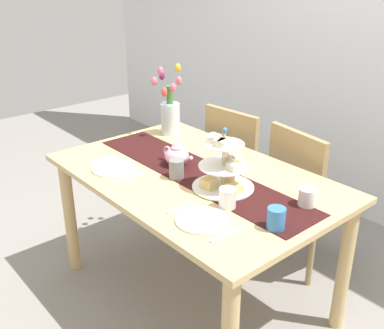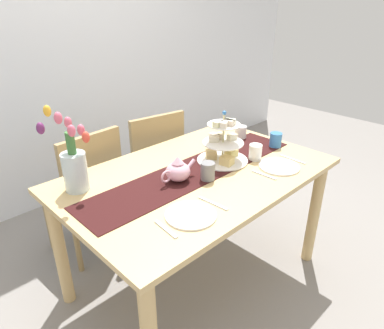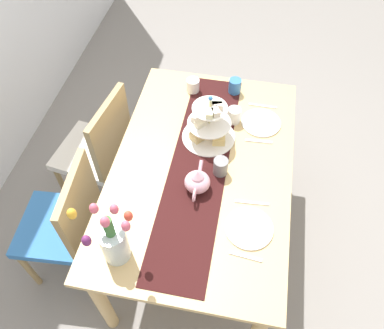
% 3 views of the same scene
% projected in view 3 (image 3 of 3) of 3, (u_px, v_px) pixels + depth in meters
% --- Properties ---
extents(ground_plane, '(8.00, 8.00, 0.00)m').
position_uv_depth(ground_plane, '(200.00, 233.00, 2.64)').
color(ground_plane, gray).
extents(dining_table, '(1.49, 0.95, 0.76)m').
position_uv_depth(dining_table, '(202.00, 178.00, 2.13)').
color(dining_table, tan).
rests_on(dining_table, ground_plane).
extents(chair_left, '(0.45, 0.45, 0.91)m').
position_uv_depth(chair_left, '(67.00, 222.00, 2.13)').
color(chair_left, '#9C8254').
rests_on(chair_left, ground_plane).
extents(chair_right, '(0.48, 0.48, 0.91)m').
position_uv_depth(chair_right, '(100.00, 148.00, 2.46)').
color(chair_right, '#9C8254').
rests_on(chair_right, ground_plane).
extents(table_runner, '(1.40, 0.30, 0.00)m').
position_uv_depth(table_runner, '(199.00, 165.00, 2.04)').
color(table_runner, black).
rests_on(table_runner, dining_table).
extents(tiered_cake_stand, '(0.30, 0.30, 0.30)m').
position_uv_depth(tiered_cake_stand, '(209.00, 125.00, 2.09)').
color(tiered_cake_stand, beige).
rests_on(tiered_cake_stand, table_runner).
extents(teapot, '(0.24, 0.13, 0.14)m').
position_uv_depth(teapot, '(197.00, 182.00, 1.91)').
color(teapot, '#E5A8BC').
rests_on(teapot, table_runner).
extents(tulip_vase, '(0.20, 0.23, 0.42)m').
position_uv_depth(tulip_vase, '(113.00, 240.00, 1.62)').
color(tulip_vase, silver).
rests_on(tulip_vase, dining_table).
extents(cream_jug, '(0.08, 0.08, 0.08)m').
position_uv_depth(cream_jug, '(193.00, 85.00, 2.37)').
color(cream_jug, white).
rests_on(cream_jug, dining_table).
extents(dinner_plate_left, '(0.23, 0.23, 0.01)m').
position_uv_depth(dinner_plate_left, '(249.00, 228.00, 1.81)').
color(dinner_plate_left, white).
rests_on(dinner_plate_left, dining_table).
extents(fork_left, '(0.03, 0.15, 0.01)m').
position_uv_depth(fork_left, '(246.00, 256.00, 1.72)').
color(fork_left, silver).
rests_on(fork_left, dining_table).
extents(knife_left, '(0.03, 0.17, 0.01)m').
position_uv_depth(knife_left, '(252.00, 203.00, 1.90)').
color(knife_left, silver).
rests_on(knife_left, dining_table).
extents(dinner_plate_right, '(0.23, 0.23, 0.01)m').
position_uv_depth(dinner_plate_right, '(261.00, 123.00, 2.23)').
color(dinner_plate_right, white).
rests_on(dinner_plate_right, dining_table).
extents(fork_right, '(0.02, 0.15, 0.01)m').
position_uv_depth(fork_right, '(259.00, 141.00, 2.14)').
color(fork_right, silver).
rests_on(fork_right, dining_table).
extents(knife_right, '(0.02, 0.17, 0.01)m').
position_uv_depth(knife_right, '(263.00, 106.00, 2.32)').
color(knife_right, silver).
rests_on(knife_right, dining_table).
extents(mug_grey, '(0.08, 0.08, 0.09)m').
position_uv_depth(mug_grey, '(221.00, 166.00, 1.97)').
color(mug_grey, slate).
rests_on(mug_grey, table_runner).
extents(mug_white_text, '(0.08, 0.08, 0.09)m').
position_uv_depth(mug_white_text, '(234.00, 115.00, 2.21)').
color(mug_white_text, white).
rests_on(mug_white_text, dining_table).
extents(mug_orange, '(0.08, 0.08, 0.09)m').
position_uv_depth(mug_orange, '(235.00, 86.00, 2.36)').
color(mug_orange, '#3370B7').
rests_on(mug_orange, dining_table).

